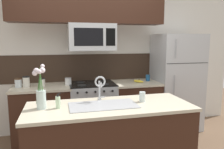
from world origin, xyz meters
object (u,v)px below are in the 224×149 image
stove_range (92,110)px  storage_jar_tall (18,83)px  storage_jar_short (42,82)px  sink_faucet (100,85)px  coffee_tin (148,78)px  dish_soap_bottle (58,102)px  microwave (92,37)px  refrigerator (176,82)px  banana_bunch (139,81)px  storage_jar_squat (68,81)px  flower_vase (41,93)px  storage_jar_medium (26,82)px  drinking_glass (142,97)px

stove_range → storage_jar_tall: 1.27m
storage_jar_short → sink_faucet: size_ratio=0.44×
coffee_tin → dish_soap_bottle: (-1.59, -1.28, 0.01)m
microwave → refrigerator: size_ratio=0.43×
stove_range → sink_faucet: size_ratio=3.04×
banana_bunch → microwave: bearing=177.3°
storage_jar_squat → dish_soap_bottle: 1.26m
storage_jar_tall → flower_vase: size_ratio=0.30×
microwave → storage_jar_short: bearing=179.5°
storage_jar_tall → storage_jar_short: bearing=-5.8°
storage_jar_medium → banana_bunch: 1.85m
dish_soap_bottle → storage_jar_medium: bearing=111.2°
microwave → sink_faucet: size_ratio=2.43×
drinking_glass → storage_jar_squat: bearing=123.5°
dish_soap_bottle → microwave: bearing=65.2°
storage_jar_short → coffee_tin: 1.83m
stove_range → storage_jar_tall: (-1.16, 0.02, 0.52)m
storage_jar_short → banana_bunch: (1.62, -0.05, -0.05)m
flower_vase → storage_jar_tall: bearing=109.0°
storage_jar_medium → flower_vase: (0.30, -1.21, 0.08)m
storage_jar_medium → flower_vase: flower_vase is taller
stove_range → drinking_glass: size_ratio=7.81×
storage_jar_short → coffee_tin: bearing=2.0°
storage_jar_tall → drinking_glass: size_ratio=1.17×
stove_range → storage_jar_medium: (-1.04, 0.00, 0.53)m
refrigerator → flower_vase: 2.62m
storage_jar_tall → flower_vase: flower_vase is taller
storage_jar_short → flower_vase: flower_vase is taller
storage_jar_medium → storage_jar_short: 0.24m
storage_jar_tall → storage_jar_medium: size_ratio=0.81×
storage_jar_medium → storage_jar_squat: (0.64, 0.02, -0.03)m
storage_jar_squat → flower_vase: size_ratio=0.25×
storage_jar_medium → dish_soap_bottle: bearing=-68.8°
stove_range → banana_bunch: bearing=-4.2°
microwave → sink_faucet: bearing=-93.6°
storage_jar_squat → coffee_tin: storage_jar_squat is taller
stove_range → sink_faucet: bearing=-93.6°
storage_jar_short → drinking_glass: 1.71m
dish_soap_bottle → flower_vase: size_ratio=0.35×
storage_jar_medium → stove_range: bearing=-0.1°
banana_bunch → drinking_glass: bearing=-109.1°
storage_jar_medium → drinking_glass: storage_jar_medium is taller
storage_jar_tall → dish_soap_bottle: dish_soap_bottle is taller
banana_bunch → drinking_glass: size_ratio=1.60×
coffee_tin → dish_soap_bottle: bearing=-141.0°
stove_range → storage_jar_short: size_ratio=6.84×
storage_jar_medium → dish_soap_bottle: storage_jar_medium is taller
storage_jar_medium → storage_jar_squat: storage_jar_medium is taller
refrigerator → banana_bunch: 0.76m
storage_jar_short → flower_vase: size_ratio=0.29×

